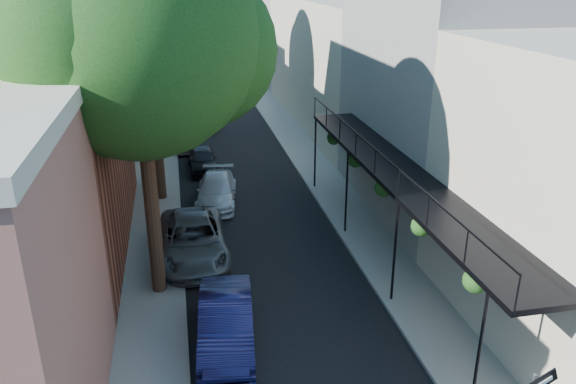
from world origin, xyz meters
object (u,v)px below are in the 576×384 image
parked_car_b (226,322)px  parked_car_g (200,117)px  parked_car_e (203,159)px  parked_car_f (184,139)px  parked_car_d (216,191)px  parked_car_c (194,240)px  oak_near (152,40)px  oak_mid (158,38)px

parked_car_b → parked_car_g: 23.62m
parked_car_e → parked_car_g: bearing=86.6°
parked_car_f → parked_car_g: parked_car_g is taller
parked_car_f → parked_car_b: bearing=-95.7°
parked_car_d → parked_car_f: bearing=105.6°
parked_car_c → parked_car_f: size_ratio=1.36×
oak_near → parked_car_d: (1.97, 6.82, -7.28)m
parked_car_d → parked_car_f: parked_car_f is taller
parked_car_b → parked_car_e: size_ratio=1.21×
oak_mid → oak_near: bearing=-89.6°
oak_mid → parked_car_f: 9.90m
oak_near → parked_car_b: (1.42, -3.34, -7.19)m
oak_mid → parked_car_g: bearing=80.7°
oak_near → parked_car_e: 13.64m
oak_mid → parked_car_d: size_ratio=2.47×
oak_mid → parked_car_b: bearing=-82.6°
parked_car_f → parked_car_d: bearing=-89.8°
parked_car_e → parked_car_f: 4.11m
parked_car_c → parked_car_f: 13.50m
parked_car_d → oak_near: bearing=-98.4°
oak_near → parked_car_d: bearing=73.9°
parked_car_c → oak_mid: bearing=97.3°
parked_car_d → parked_car_f: 8.70m
parked_car_b → parked_car_f: size_ratio=1.13×
parked_car_f → parked_car_g: 4.98m
parked_car_b → parked_car_f: parked_car_b is taller
parked_car_c → oak_near: bearing=-112.0°
parked_car_f → parked_car_g: bearing=68.4°
parked_car_b → oak_mid: bearing=102.8°
oak_mid → parked_car_b: size_ratio=2.45×
parked_car_e → parked_car_b: bearing=-92.0°
parked_car_b → parked_car_c: parked_car_c is taller
oak_near → oak_mid: (-0.05, 7.97, -0.82)m
oak_mid → parked_car_c: 8.80m
parked_car_c → parked_car_e: (0.86, 9.48, -0.11)m
oak_mid → parked_car_g: (2.02, 12.30, -6.43)m
oak_near → parked_car_f: 17.08m
parked_car_f → parked_car_g: size_ratio=0.81×
oak_mid → parked_car_b: 13.07m
oak_mid → parked_car_d: 6.86m
parked_car_b → parked_car_c: (-0.66, 5.29, 0.01)m
parked_car_b → parked_car_c: size_ratio=0.83×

